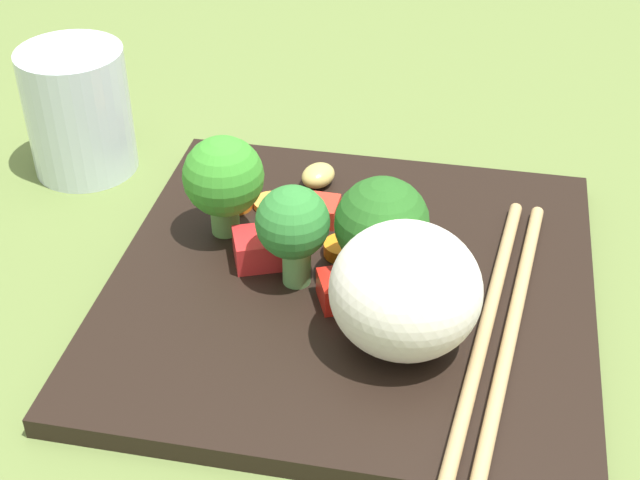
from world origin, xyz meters
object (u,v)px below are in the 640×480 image
(carrot_slice_1, at_px, (371,220))
(drinking_glass, at_px, (78,111))
(rice_mound, at_px, (405,291))
(square_plate, at_px, (351,287))
(broccoli_floret_0, at_px, (223,179))
(chopstick_pair, at_px, (497,337))

(carrot_slice_1, distance_m, drinking_glass, 0.22)
(carrot_slice_1, height_order, drinking_glass, drinking_glass)
(rice_mound, height_order, drinking_glass, drinking_glass)
(square_plate, height_order, carrot_slice_1, carrot_slice_1)
(rice_mound, height_order, broccoli_floret_0, rice_mound)
(rice_mound, xyz_separation_m, carrot_slice_1, (-0.03, 0.10, -0.03))
(carrot_slice_1, bearing_deg, drinking_glass, 166.00)
(carrot_slice_1, xyz_separation_m, drinking_glass, (-0.21, 0.05, 0.03))
(rice_mound, relative_size, chopstick_pair, 0.32)
(broccoli_floret_0, bearing_deg, chopstick_pair, -22.93)
(carrot_slice_1, bearing_deg, broccoli_floret_0, -163.07)
(square_plate, height_order, rice_mound, rice_mound)
(chopstick_pair, xyz_separation_m, drinking_glass, (-0.29, 0.15, 0.03))
(rice_mound, xyz_separation_m, drinking_glass, (-0.24, 0.16, -0.00))
(square_plate, relative_size, drinking_glass, 3.11)
(square_plate, distance_m, rice_mound, 0.07)
(broccoli_floret_0, xyz_separation_m, drinking_glass, (-0.12, 0.08, -0.01))
(square_plate, relative_size, broccoli_floret_0, 4.14)
(carrot_slice_1, height_order, chopstick_pair, chopstick_pair)
(rice_mound, height_order, carrot_slice_1, rice_mound)
(square_plate, height_order, drinking_glass, drinking_glass)
(square_plate, bearing_deg, rice_mound, -54.48)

